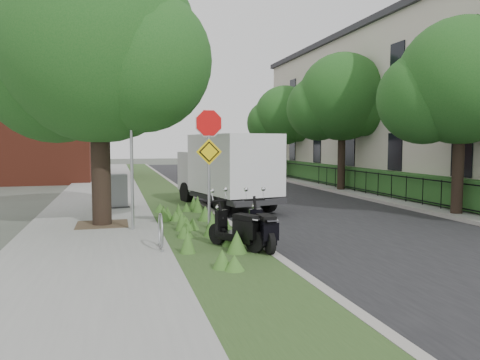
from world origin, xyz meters
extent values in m
plane|color=#4C5147|center=(0.00, 0.00, 0.00)|extent=(120.00, 120.00, 0.00)
cube|color=gray|center=(-4.25, 10.00, 0.06)|extent=(3.50, 60.00, 0.12)
cube|color=#2F4B20|center=(-1.50, 10.00, 0.06)|extent=(2.00, 60.00, 0.12)
cube|color=#9E9991|center=(-0.50, 10.00, 0.07)|extent=(0.20, 60.00, 0.13)
cube|color=black|center=(3.00, 10.00, 0.01)|extent=(7.00, 60.00, 0.01)
cube|color=#9E9991|center=(6.50, 10.00, 0.07)|extent=(0.20, 60.00, 0.13)
cube|color=gray|center=(8.20, 10.00, 0.06)|extent=(3.20, 60.00, 0.12)
cylinder|color=black|center=(-4.00, 2.80, 2.36)|extent=(0.52, 0.52, 4.48)
sphere|color=#1A4F1A|center=(-4.00, 2.80, 5.08)|extent=(5.40, 5.40, 5.40)
sphere|color=#1A4F1A|center=(-5.21, 3.61, 4.41)|extent=(4.05, 4.05, 4.05)
sphere|color=#1A4F1A|center=(-2.92, 2.12, 4.54)|extent=(3.78, 3.78, 3.78)
cube|color=#473828|center=(-4.00, 2.80, 0.12)|extent=(1.40, 1.40, 0.01)
cylinder|color=#A5A8AD|center=(-3.20, 1.80, 2.12)|extent=(0.08, 0.08, 4.00)
torus|color=#A5A8AD|center=(-2.70, -0.60, 0.50)|extent=(0.05, 0.77, 0.77)
cube|color=#A5A8AD|center=(-2.70, -0.96, 0.14)|extent=(0.06, 0.06, 0.04)
cube|color=#A5A8AD|center=(-2.70, -0.24, 0.14)|extent=(0.06, 0.06, 0.04)
cylinder|color=#A5A8AD|center=(-1.40, 0.60, 1.62)|extent=(0.07, 0.07, 3.00)
cylinder|color=red|center=(-1.40, 0.57, 2.87)|extent=(0.86, 0.03, 0.86)
cylinder|color=white|center=(-1.40, 0.58, 2.87)|extent=(0.94, 0.02, 0.94)
cube|color=yellow|center=(-1.40, 0.57, 2.17)|extent=(0.64, 0.03, 0.64)
cube|color=black|center=(7.20, 10.00, 1.07)|extent=(0.04, 24.00, 0.04)
cube|color=black|center=(7.20, 10.00, 0.27)|extent=(0.04, 24.00, 0.04)
cylinder|color=black|center=(7.20, 10.00, 0.62)|extent=(0.03, 0.03, 1.00)
cube|color=#1B4D1F|center=(7.90, 10.00, 0.67)|extent=(1.00, 24.00, 1.10)
cube|color=beige|center=(11.50, 10.00, 4.00)|extent=(7.00, 26.00, 8.00)
cube|color=#2D2D33|center=(11.50, 10.00, 8.05)|extent=(7.40, 26.40, 0.30)
cube|color=#2D2D33|center=(7.95, 10.00, 4.30)|extent=(0.25, 26.00, 0.60)
cube|color=maroon|center=(-9.50, 22.00, 4.00)|extent=(9.00, 10.00, 8.00)
cube|color=#9E9991|center=(-9.50, 22.00, 8.10)|extent=(9.40, 10.40, 0.40)
cylinder|color=black|center=(7.00, 2.00, 2.02)|extent=(0.36, 0.36, 3.81)
sphere|color=#1A4F1A|center=(7.00, 2.00, 4.34)|extent=(4.00, 4.00, 4.00)
sphere|color=#1A4F1A|center=(6.10, 2.60, 3.84)|extent=(3.00, 3.00, 3.00)
cylinder|color=black|center=(7.00, 10.00, 2.14)|extent=(0.36, 0.36, 4.03)
sphere|color=#1A4F1A|center=(7.00, 10.00, 4.58)|extent=(4.20, 4.20, 4.20)
sphere|color=#1A4F1A|center=(6.05, 10.63, 4.06)|extent=(3.15, 3.15, 3.15)
sphere|color=#1A4F1A|center=(7.84, 9.47, 4.16)|extent=(2.94, 2.94, 2.94)
cylinder|color=black|center=(7.00, 18.00, 1.94)|extent=(0.36, 0.36, 3.64)
sphere|color=#1A4F1A|center=(7.00, 18.00, 4.15)|extent=(3.80, 3.80, 3.80)
sphere|color=#1A4F1A|center=(6.14, 18.57, 3.67)|extent=(2.85, 2.85, 2.85)
sphere|color=#1A4F1A|center=(7.76, 17.52, 3.77)|extent=(2.66, 2.66, 2.66)
cylinder|color=black|center=(-1.44, -0.53, 0.36)|extent=(0.34, 0.46, 0.48)
cylinder|color=black|center=(-0.86, -1.50, 0.36)|extent=(0.34, 0.46, 0.48)
cube|color=black|center=(-1.12, -1.05, 0.38)|extent=(0.80, 1.06, 0.16)
cube|color=black|center=(-0.96, -1.33, 0.60)|extent=(0.59, 0.68, 0.37)
cube|color=black|center=(-0.98, -1.29, 0.83)|extent=(0.52, 0.61, 0.11)
cylinder|color=black|center=(-0.60, -0.58, 0.36)|extent=(0.11, 0.48, 0.48)
cylinder|color=black|center=(-0.60, -1.72, 0.36)|extent=(0.11, 0.48, 0.48)
cube|color=black|center=(-0.60, -1.20, 0.38)|extent=(0.31, 1.06, 0.17)
cube|color=black|center=(-0.60, -1.52, 0.60)|extent=(0.33, 0.60, 0.37)
cube|color=black|center=(-0.60, -1.48, 0.84)|extent=(0.28, 0.55, 0.11)
cube|color=#262628|center=(0.30, 5.79, 0.48)|extent=(2.92, 5.26, 0.17)
cube|color=#B7BABC|center=(-0.12, 7.67, 1.28)|extent=(2.16, 1.70, 1.50)
cube|color=white|center=(0.41, 5.29, 1.65)|extent=(2.79, 3.93, 2.06)
cube|color=#262628|center=(-3.63, 6.27, 0.14)|extent=(0.96, 0.72, 0.04)
cube|color=gray|center=(-3.63, 6.27, 0.70)|extent=(0.85, 0.61, 1.17)
camera|label=1|loc=(-3.62, -10.64, 2.40)|focal=35.00mm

